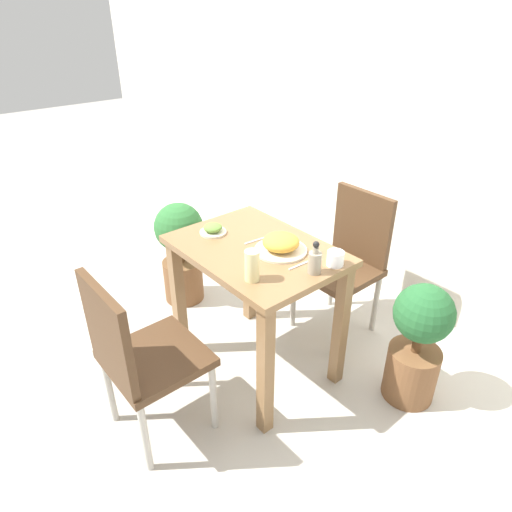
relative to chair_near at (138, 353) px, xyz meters
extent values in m
plane|color=#B7B2A8|center=(-0.03, 0.70, -0.50)|extent=(16.00, 16.00, 0.00)
cube|color=silver|center=(-0.03, 1.93, 0.80)|extent=(8.00, 0.05, 2.60)
cube|color=olive|center=(-0.03, 0.70, 0.25)|extent=(0.85, 0.62, 0.04)
cube|color=olive|center=(-0.41, 0.44, -0.13)|extent=(0.06, 0.06, 0.73)
cube|color=olive|center=(0.34, 0.44, -0.13)|extent=(0.06, 0.06, 0.73)
cube|color=olive|center=(-0.41, 0.96, -0.13)|extent=(0.06, 0.06, 0.73)
cube|color=olive|center=(0.34, 0.96, -0.13)|extent=(0.06, 0.06, 0.73)
cube|color=#4C331E|center=(0.00, 0.08, -0.07)|extent=(0.42, 0.42, 0.04)
cube|color=#4C331E|center=(0.00, -0.11, 0.17)|extent=(0.40, 0.04, 0.44)
cylinder|color=#B7B2A8|center=(0.18, 0.26, -0.29)|extent=(0.03, 0.03, 0.40)
cylinder|color=#B7B2A8|center=(-0.18, 0.26, -0.29)|extent=(0.03, 0.03, 0.40)
cylinder|color=#B7B2A8|center=(0.18, -0.10, -0.29)|extent=(0.03, 0.03, 0.40)
cylinder|color=#B7B2A8|center=(-0.18, -0.10, -0.29)|extent=(0.03, 0.03, 0.40)
cube|color=#4C331E|center=(0.02, 1.29, -0.07)|extent=(0.42, 0.42, 0.04)
cube|color=#4C331E|center=(0.02, 1.49, 0.17)|extent=(0.40, 0.04, 0.44)
cylinder|color=#B7B2A8|center=(-0.16, 1.11, -0.29)|extent=(0.03, 0.03, 0.40)
cylinder|color=#B7B2A8|center=(0.20, 1.11, -0.29)|extent=(0.03, 0.03, 0.40)
cylinder|color=#B7B2A8|center=(-0.16, 1.47, -0.29)|extent=(0.03, 0.03, 0.40)
cylinder|color=#B7B2A8|center=(0.20, 1.47, -0.29)|extent=(0.03, 0.03, 0.40)
cylinder|color=beige|center=(0.08, 0.77, 0.28)|extent=(0.26, 0.26, 0.01)
ellipsoid|color=gold|center=(0.08, 0.77, 0.32)|extent=(0.18, 0.18, 0.08)
cylinder|color=beige|center=(-0.30, 0.63, 0.28)|extent=(0.14, 0.14, 0.01)
ellipsoid|color=olive|center=(-0.30, 0.63, 0.30)|extent=(0.10, 0.10, 0.04)
cylinder|color=white|center=(0.34, 0.87, 0.31)|extent=(0.08, 0.08, 0.07)
cylinder|color=beige|center=(0.19, 0.50, 0.34)|extent=(0.07, 0.07, 0.14)
cylinder|color=gray|center=(0.32, 0.75, 0.32)|extent=(0.06, 0.06, 0.10)
cylinder|color=gray|center=(0.32, 0.75, 0.39)|extent=(0.03, 0.03, 0.03)
sphere|color=black|center=(0.32, 0.75, 0.42)|extent=(0.03, 0.03, 0.03)
cube|color=silver|center=(-0.08, 0.77, 0.27)|extent=(0.03, 0.18, 0.00)
cube|color=silver|center=(0.23, 0.77, 0.27)|extent=(0.02, 0.18, 0.00)
cylinder|color=brown|center=(-0.87, 0.75, -0.35)|extent=(0.27, 0.27, 0.29)
cylinder|color=brown|center=(-0.87, 0.75, -0.15)|extent=(0.05, 0.05, 0.10)
sphere|color=#2D6B33|center=(-0.87, 0.75, 0.06)|extent=(0.32, 0.32, 0.32)
cylinder|color=brown|center=(0.66, 1.17, -0.35)|extent=(0.27, 0.27, 0.30)
cylinder|color=brown|center=(0.66, 1.17, -0.15)|extent=(0.05, 0.05, 0.09)
sphere|color=#235B2D|center=(0.66, 1.17, 0.04)|extent=(0.29, 0.29, 0.29)
camera|label=1|loc=(1.50, -0.58, 1.36)|focal=32.00mm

